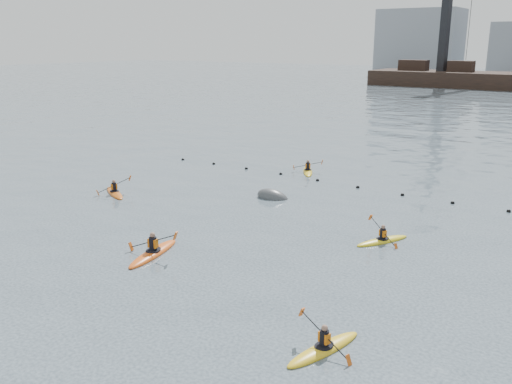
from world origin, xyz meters
TOP-DOWN VIEW (x-y plane):
  - ground at (0.00, 0.00)m, footprint 400.00×400.00m
  - float_line at (-0.50, 22.53)m, footprint 33.24×0.73m
  - kayaker_0 at (-4.79, 6.82)m, footprint 2.49×3.72m
  - kayaker_1 at (4.99, 4.16)m, footprint 2.08×3.11m
  - kayaker_2 at (-13.85, 12.65)m, footprint 3.08×2.07m
  - kayaker_3 at (2.97, 14.01)m, footprint 1.92×2.89m
  - kayaker_5 at (-6.79, 24.45)m, footprint 2.17×3.03m
  - mooring_buoy at (-5.27, 17.40)m, footprint 2.36×1.59m

SIDE VIEW (x-z plane):
  - ground at x=0.00m, z-range 0.00..0.00m
  - mooring_buoy at x=-5.27m, z-range -0.70..0.70m
  - float_line at x=-0.50m, z-range -0.09..0.15m
  - kayaker_3 at x=2.97m, z-range -0.51..0.69m
  - kayaker_1 at x=4.99m, z-range -0.49..0.68m
  - kayaker_5 at x=-6.79m, z-range -0.42..0.62m
  - kayaker_2 at x=-13.85m, z-range -0.49..0.68m
  - kayaker_0 at x=-4.79m, z-range -0.57..0.80m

